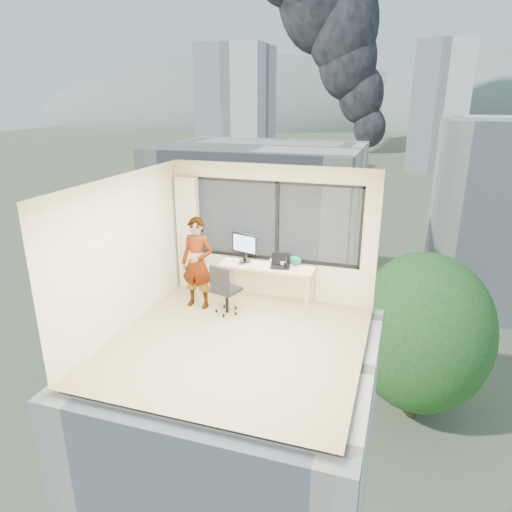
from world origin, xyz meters
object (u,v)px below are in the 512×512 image
at_px(desk, 267,283).
at_px(handbag, 295,261).
at_px(laptop, 280,262).
at_px(person, 197,263).
at_px(chair, 227,288).
at_px(game_console, 280,261).
at_px(monitor, 245,248).

height_order(desk, handbag, handbag).
relative_size(laptop, handbag, 1.59).
bearing_deg(person, chair, -6.76).
bearing_deg(laptop, game_console, 94.23).
height_order(person, laptop, person).
bearing_deg(chair, handbag, 55.25).
bearing_deg(handbag, desk, -142.10).
bearing_deg(game_console, desk, -126.34).
height_order(chair, handbag, chair).
relative_size(monitor, game_console, 1.66).
bearing_deg(monitor, chair, -80.79).
distance_m(desk, game_console, 0.51).
xyz_separation_m(chair, laptop, (0.82, 0.65, 0.38)).
distance_m(chair, person, 0.73).
distance_m(game_console, handbag, 0.31).
relative_size(chair, monitor, 1.72).
distance_m(desk, laptop, 0.56).
bearing_deg(monitor, person, -121.28).
bearing_deg(handbag, person, -135.37).
bearing_deg(desk, game_console, 44.31).
bearing_deg(desk, chair, -128.20).
height_order(chair, monitor, monitor).
height_order(chair, laptop, laptop).
relative_size(person, monitor, 3.06).
height_order(chair, game_console, chair).
distance_m(chair, laptop, 1.11).
relative_size(game_console, handbag, 1.43).
distance_m(person, laptop, 1.54).
bearing_deg(desk, person, -152.99).
bearing_deg(chair, laptop, 54.46).
xyz_separation_m(monitor, handbag, (0.97, 0.10, -0.19)).
distance_m(monitor, laptop, 0.76).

